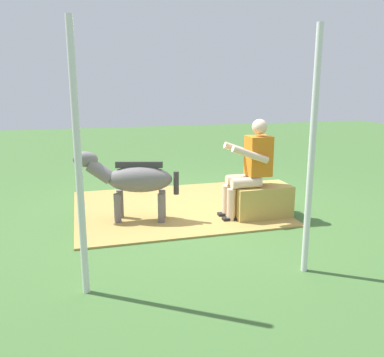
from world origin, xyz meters
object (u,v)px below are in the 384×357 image
object	(u,v)px
pony_standing	(133,180)
hay_bale	(260,201)
person_seated	(250,165)
tent_pole_left	(312,155)
soda_bottle	(280,199)
tent_pole_right	(78,163)

from	to	relation	value
pony_standing	hay_bale	bearing A→B (deg)	171.09
person_seated	tent_pole_left	size ratio (longest dim) A/B	0.58
soda_bottle	tent_pole_left	world-z (taller)	tent_pole_left
person_seated	hay_bale	bearing A→B (deg)	178.82
pony_standing	tent_pole_right	world-z (taller)	tent_pole_right
hay_bale	soda_bottle	size ratio (longest dim) A/B	3.10
person_seated	tent_pole_left	xyz separation A→B (m)	(0.13, 1.63, 0.41)
hay_bale	person_seated	distance (m)	0.53
hay_bale	soda_bottle	xyz separation A→B (m)	(-0.47, -0.33, -0.10)
soda_bottle	tent_pole_right	world-z (taller)	tent_pole_right
hay_bale	pony_standing	bearing A→B (deg)	-8.91
soda_bottle	tent_pole_right	distance (m)	3.49
soda_bottle	hay_bale	bearing A→B (deg)	35.45
soda_bottle	tent_pole_right	bearing A→B (deg)	33.14
hay_bale	tent_pole_left	world-z (taller)	tent_pole_left
tent_pole_right	person_seated	bearing A→B (deg)	-145.37
pony_standing	person_seated	bearing A→B (deg)	170.28
hay_bale	tent_pole_left	xyz separation A→B (m)	(0.29, 1.63, 0.91)
soda_bottle	person_seated	bearing A→B (deg)	27.65
hay_bale	soda_bottle	distance (m)	0.58
person_seated	tent_pole_right	bearing A→B (deg)	34.63
pony_standing	tent_pole_left	size ratio (longest dim) A/B	0.58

